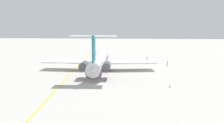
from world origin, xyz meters
TOP-DOWN VIEW (x-y plane):
  - ground at (0.00, 0.00)m, footprint 304.57×304.57m
  - main_jetliner at (-0.43, 11.51)m, footprint 40.13×35.69m
  - ground_crew_near_nose at (-9.93, 33.68)m, footprint 0.46×0.29m
  - ground_crew_near_tail at (-22.08, 27.60)m, footprint 0.31×0.38m
  - safety_cone_nose at (19.02, 30.30)m, footprint 0.40×0.40m
  - taxiway_centreline at (-1.56, 3.62)m, footprint 106.03×5.13m

SIDE VIEW (x-z plane):
  - ground at x=0.00m, z-range 0.00..0.00m
  - taxiway_centreline at x=-1.56m, z-range 0.00..0.01m
  - safety_cone_nose at x=19.02m, z-range 0.00..0.55m
  - ground_crew_near_tail at x=-22.08m, z-range 0.24..2.04m
  - ground_crew_near_nose at x=-9.93m, z-range 0.24..2.05m
  - main_jetliner at x=-0.43m, z-range -2.66..9.04m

